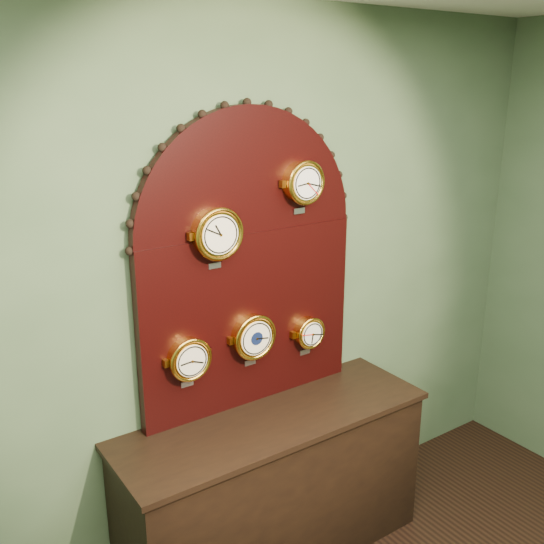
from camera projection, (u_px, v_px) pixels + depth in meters
wall_back at (244, 294)px, 3.10m from camera, size 4.00×0.00×4.00m
shop_counter at (274, 490)px, 3.19m from camera, size 1.60×0.50×0.80m
display_board at (249, 253)px, 3.00m from camera, size 1.26×0.06×1.53m
roman_clock at (217, 234)px, 2.79m from camera, size 0.25×0.08×0.30m
arabic_clock at (304, 182)px, 3.00m from camera, size 0.22×0.08×0.27m
hygrometer at (189, 359)px, 2.87m from camera, size 0.21×0.08×0.27m
barometer at (253, 336)px, 3.06m from camera, size 0.24×0.08×0.29m
tide_clock at (309, 332)px, 3.27m from camera, size 0.18×0.08×0.23m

